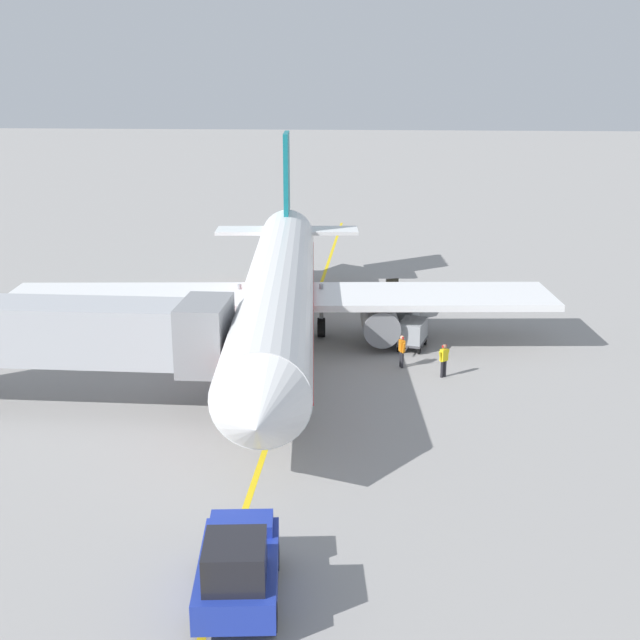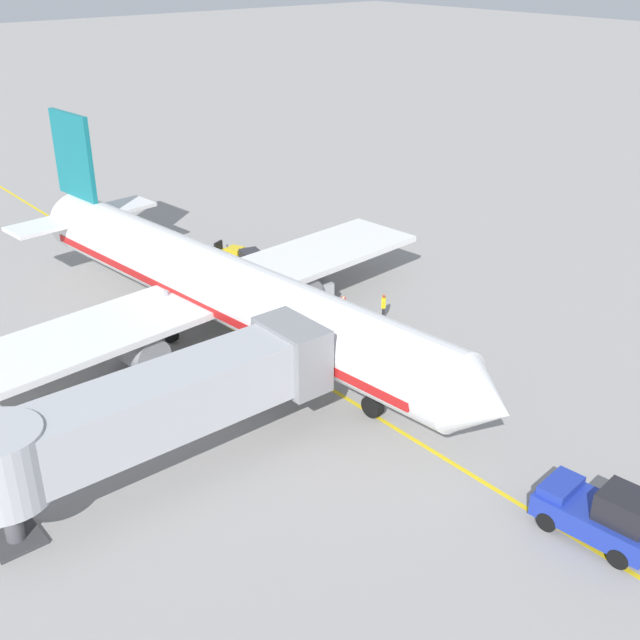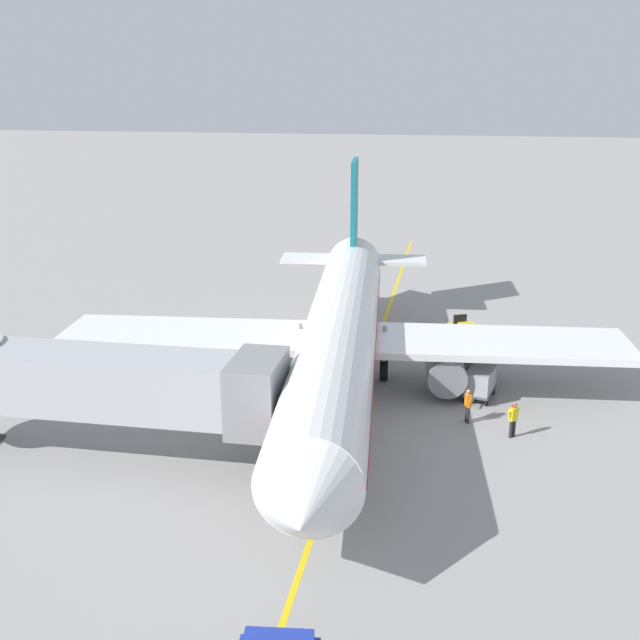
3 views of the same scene
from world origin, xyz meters
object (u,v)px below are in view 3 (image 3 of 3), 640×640
at_px(parked_airliner, 340,333).
at_px(ground_crew_loader, 468,404).
at_px(jet_bridge, 101,382).
at_px(baggage_tug_lead, 464,332).
at_px(baggage_cart_second_in_train, 473,361).
at_px(baggage_cart_third_in_train, 471,341).
at_px(baggage_cart_front, 480,381).
at_px(ground_crew_wing_walker, 513,418).

bearing_deg(parked_airliner, ground_crew_loader, 156.38).
bearing_deg(jet_bridge, baggage_tug_lead, -130.11).
bearing_deg(baggage_cart_second_in_train, baggage_cart_third_in_train, -88.59).
distance_m(jet_bridge, ground_crew_loader, 16.97).
bearing_deg(baggage_cart_third_in_train, jet_bridge, 45.10).
relative_size(baggage_cart_front, baggage_cart_second_in_train, 1.00).
bearing_deg(baggage_cart_third_in_train, ground_crew_wing_walker, 99.60).
distance_m(jet_bridge, baggage_cart_second_in_train, 20.32).
bearing_deg(baggage_cart_second_in_train, jet_bridge, 38.20).
bearing_deg(baggage_tug_lead, baggage_cart_front, 95.24).
bearing_deg(parked_airliner, baggage_tug_lead, -125.60).
relative_size(jet_bridge, ground_crew_loader, 9.39).
xyz_separation_m(parked_airliner, jet_bridge, (8.91, 9.22, 0.27)).
relative_size(parked_airliner, jet_bridge, 2.35).
relative_size(baggage_cart_front, ground_crew_loader, 1.76).
distance_m(baggage_cart_third_in_train, ground_crew_wing_walker, 10.93).
height_order(baggage_cart_third_in_train, ground_crew_wing_walker, ground_crew_wing_walker).
relative_size(baggage_tug_lead, ground_crew_wing_walker, 1.64).
bearing_deg(baggage_cart_front, baggage_tug_lead, -84.76).
distance_m(parked_airliner, baggage_cart_second_in_train, 7.99).
bearing_deg(baggage_tug_lead, parked_airliner, 54.40).
xyz_separation_m(baggage_tug_lead, baggage_cart_front, (-0.81, 8.81, 0.24)).
relative_size(baggage_tug_lead, baggage_cart_third_in_train, 0.93).
bearing_deg(parked_airliner, baggage_cart_second_in_train, -154.90).
height_order(parked_airliner, baggage_cart_front, parked_airliner).
relative_size(baggage_cart_second_in_train, ground_crew_loader, 1.76).
bearing_deg(baggage_cart_second_in_train, baggage_cart_front, 96.24).
bearing_deg(baggage_tug_lead, ground_crew_loader, 90.84).
distance_m(baggage_tug_lead, baggage_cart_second_in_train, 5.80).
height_order(baggage_tug_lead, baggage_cart_third_in_train, baggage_tug_lead).
distance_m(parked_airliner, baggage_cart_third_in_train, 9.78).
bearing_deg(baggage_tug_lead, jet_bridge, 49.89).
distance_m(baggage_tug_lead, baggage_cart_third_in_train, 2.47).
bearing_deg(baggage_cart_front, ground_crew_wing_walker, 107.78).
xyz_separation_m(baggage_cart_front, ground_crew_wing_walker, (-1.41, 4.39, 0.00)).
distance_m(baggage_tug_lead, ground_crew_wing_walker, 13.39).
height_order(baggage_tug_lead, baggage_cart_second_in_train, baggage_tug_lead).
xyz_separation_m(jet_bridge, ground_crew_loader, (-15.55, -6.32, -2.50)).
height_order(baggage_tug_lead, baggage_cart_front, baggage_tug_lead).
distance_m(jet_bridge, baggage_tug_lead, 24.02).
distance_m(baggage_cart_second_in_train, baggage_cart_third_in_train, 3.35).
relative_size(baggage_tug_lead, baggage_cart_front, 0.93).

